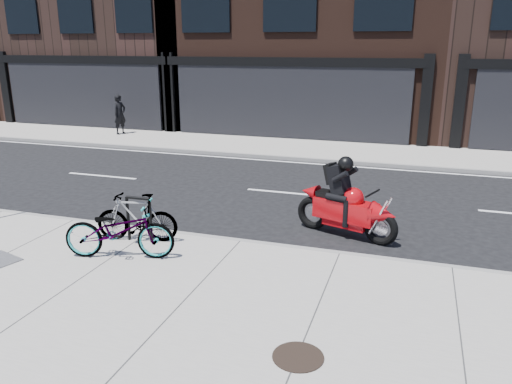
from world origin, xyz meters
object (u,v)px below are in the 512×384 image
(motorcycle, at_px, (350,205))
(manhole_cover, at_px, (298,357))
(pedestrian, at_px, (120,114))
(bicycle_front, at_px, (119,230))
(bicycle_rear, at_px, (137,217))
(bike_rack, at_px, (139,215))

(motorcycle, distance_m, manhole_cover, 4.70)
(pedestrian, bearing_deg, bicycle_front, -131.07)
(bicycle_rear, xyz_separation_m, pedestrian, (-7.28, 10.77, 0.36))
(motorcycle, bearing_deg, bicycle_front, -126.68)
(bicycle_rear, distance_m, manhole_cover, 4.90)
(bicycle_front, distance_m, manhole_cover, 4.37)
(bicycle_rear, height_order, pedestrian, pedestrian)
(bicycle_front, height_order, motorcycle, motorcycle)
(bicycle_rear, height_order, motorcycle, motorcycle)
(pedestrian, bearing_deg, motorcycle, -112.11)
(bicycle_rear, distance_m, pedestrian, 13.01)
(pedestrian, distance_m, manhole_cover, 17.67)
(motorcycle, bearing_deg, bike_rack, -136.23)
(bicycle_front, height_order, pedestrian, pedestrian)
(bike_rack, distance_m, bicycle_rear, 0.07)
(bike_rack, relative_size, bicycle_front, 0.46)
(pedestrian, bearing_deg, bicycle_rear, -129.61)
(manhole_cover, bearing_deg, bicycle_front, 152.48)
(motorcycle, relative_size, pedestrian, 1.32)
(bicycle_rear, relative_size, pedestrian, 0.96)
(bicycle_front, xyz_separation_m, motorcycle, (3.84, 2.66, 0.04))
(bike_rack, height_order, bicycle_front, bicycle_front)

